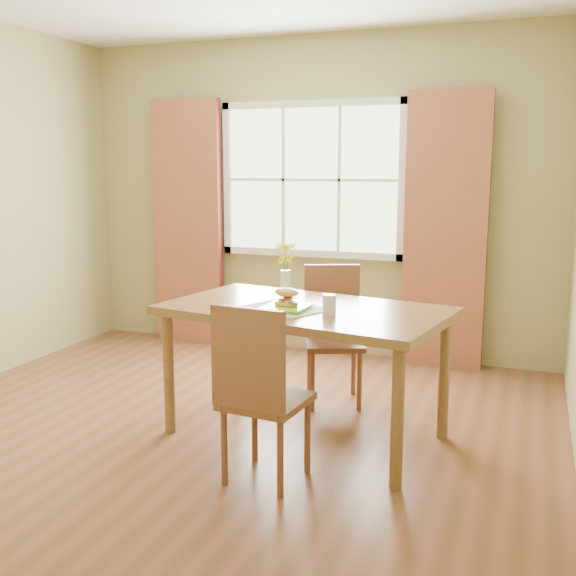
% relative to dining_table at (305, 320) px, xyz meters
% --- Properties ---
extents(room, '(4.24, 3.84, 2.74)m').
position_rel_dining_table_xyz_m(room, '(-0.57, -0.03, 0.63)').
color(room, brown).
rests_on(room, ground).
extents(window, '(1.62, 0.06, 1.32)m').
position_rel_dining_table_xyz_m(window, '(-0.57, 1.84, 0.78)').
color(window, beige).
rests_on(window, room).
extents(curtain_left, '(0.65, 0.08, 2.20)m').
position_rel_dining_table_xyz_m(curtain_left, '(-1.72, 1.75, 0.38)').
color(curtain_left, maroon).
rests_on(curtain_left, room).
extents(curtain_right, '(0.65, 0.08, 2.20)m').
position_rel_dining_table_xyz_m(curtain_right, '(0.58, 1.75, 0.38)').
color(curtain_right, maroon).
rests_on(curtain_right, room).
extents(dining_table, '(1.78, 1.20, 0.80)m').
position_rel_dining_table_xyz_m(dining_table, '(0.00, 0.00, 0.00)').
color(dining_table, brown).
rests_on(dining_table, room).
extents(chair_near, '(0.44, 0.44, 0.95)m').
position_rel_dining_table_xyz_m(chair_near, '(-0.01, -0.70, -0.19)').
color(chair_near, brown).
rests_on(chair_near, room).
extents(chair_far, '(0.51, 0.51, 0.94)m').
position_rel_dining_table_xyz_m(chair_far, '(-0.03, 0.70, -0.20)').
color(chair_far, brown).
rests_on(chair_far, room).
extents(placemat, '(0.55, 0.50, 0.01)m').
position_rel_dining_table_xyz_m(placemat, '(-0.09, -0.09, 0.09)').
color(placemat, '#B5BEA1').
rests_on(placemat, dining_table).
extents(plate, '(0.26, 0.26, 0.01)m').
position_rel_dining_table_xyz_m(plate, '(-0.07, -0.13, 0.09)').
color(plate, '#89D034').
rests_on(plate, placemat).
extents(croissant_sandwich, '(0.17, 0.13, 0.11)m').
position_rel_dining_table_xyz_m(croissant_sandwich, '(-0.07, -0.13, 0.16)').
color(croissant_sandwich, '#D89249').
rests_on(croissant_sandwich, plate).
extents(water_glass, '(0.08, 0.08, 0.11)m').
position_rel_dining_table_xyz_m(water_glass, '(0.19, -0.16, 0.14)').
color(water_glass, silver).
rests_on(water_glass, dining_table).
extents(flower_vase, '(0.14, 0.14, 0.34)m').
position_rel_dining_table_xyz_m(flower_vase, '(-0.22, 0.27, 0.29)').
color(flower_vase, silver).
rests_on(flower_vase, dining_table).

